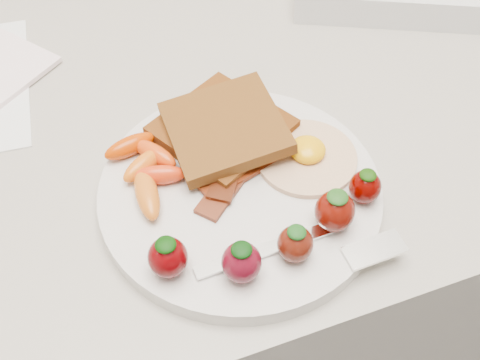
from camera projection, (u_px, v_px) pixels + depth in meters
name	position (u px, v px, depth m)	size (l,w,h in m)	color
counter	(210.00, 294.00, 1.02)	(2.00, 0.60, 0.90)	gray
plate	(240.00, 192.00, 0.58)	(0.27, 0.27, 0.02)	silver
toast_lower	(222.00, 129.00, 0.61)	(0.11, 0.11, 0.01)	#45290B
toast_upper	(225.00, 128.00, 0.59)	(0.11, 0.11, 0.01)	#4A2A0D
fried_egg	(307.00, 155.00, 0.59)	(0.11, 0.11, 0.02)	beige
bacon_strips	(235.00, 171.00, 0.58)	(0.11, 0.10, 0.01)	#3B0402
baby_carrots	(147.00, 168.00, 0.57)	(0.07, 0.11, 0.02)	orange
strawberries	(279.00, 233.00, 0.51)	(0.22, 0.07, 0.04)	#4E0104
fork	(315.00, 250.00, 0.52)	(0.18, 0.05, 0.00)	white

